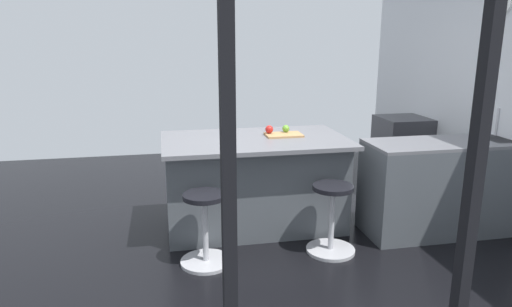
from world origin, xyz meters
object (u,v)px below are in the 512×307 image
oven_range (401,151)px  kitchen_island (254,182)px  stool_by_window (332,221)px  cutting_board (284,135)px  stool_middle (205,231)px  apple_red (269,129)px  apple_green (286,129)px

oven_range → kitchen_island: (2.15, 0.99, 0.03)m
oven_range → stool_by_window: (1.59, 1.71, -0.15)m
cutting_board → stool_middle: bearing=40.2°
oven_range → kitchen_island: bearing=24.7°
kitchen_island → stool_middle: size_ratio=2.85×
stool_by_window → oven_range: bearing=-132.9°
stool_middle → apple_red: apple_red is taller
stool_by_window → apple_red: (0.39, -0.79, 0.69)m
cutting_board → apple_red: (0.14, -0.06, 0.05)m
stool_by_window → cutting_board: size_ratio=1.75×
stool_middle → apple_green: apple_green is taller
kitchen_island → apple_red: bearing=-157.7°
oven_range → apple_green: (1.80, 0.90, 0.54)m
apple_red → apple_green: 0.18m
stool_by_window → cutting_board: cutting_board is taller
stool_middle → apple_green: (-0.91, -0.81, 0.69)m
oven_range → kitchen_island: 2.37m
stool_by_window → apple_green: bearing=-75.0°
stool_middle → apple_red: 1.28m
stool_middle → kitchen_island: bearing=-128.0°
kitchen_island → cutting_board: (-0.30, -0.01, 0.47)m
oven_range → stool_by_window: bearing=47.1°
apple_green → oven_range: bearing=-153.5°
stool_by_window → apple_red: size_ratio=7.88×
oven_range → stool_middle: size_ratio=1.41×
oven_range → stool_middle: bearing=32.2°
stool_middle → apple_red: size_ratio=7.88×
stool_by_window → stool_middle: bearing=0.0°
oven_range → cutting_board: bearing=27.8°
stool_middle → cutting_board: bearing=-139.8°
apple_red → stool_middle: bearing=47.2°
apple_red → stool_by_window: bearing=116.6°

